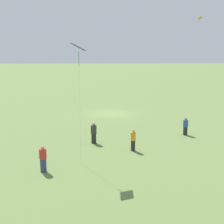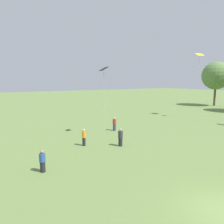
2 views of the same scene
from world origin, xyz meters
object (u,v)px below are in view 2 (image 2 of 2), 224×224
at_px(kite_2, 200,56).
at_px(person_3, 120,138).
at_px(person_0, 42,161).
at_px(person_4, 114,124).
at_px(kite_4, 104,71).
at_px(person_1, 84,137).

bearing_deg(kite_2, person_3, -95.51).
distance_m(person_0, kite_2, 32.72).
relative_size(person_0, person_3, 0.91).
height_order(person_4, kite_4, kite_4).
xyz_separation_m(person_4, kite_2, (-1.39, 18.38, 9.77)).
bearing_deg(kite_4, person_3, 37.00).
xyz_separation_m(person_4, kite_4, (1.32, -2.31, 6.75)).
height_order(person_3, kite_4, kite_4).
xyz_separation_m(person_3, person_4, (-5.96, 3.09, -0.01)).
bearing_deg(person_1, person_4, -97.30).
height_order(person_4, kite_2, kite_2).
relative_size(person_3, person_4, 1.01).
xyz_separation_m(person_3, kite_4, (-4.63, 0.78, 6.75)).
distance_m(person_3, kite_2, 24.70).
bearing_deg(person_0, person_3, -72.04).
bearing_deg(person_4, kite_4, -31.30).
relative_size(person_0, kite_2, 0.15).
xyz_separation_m(person_1, kite_4, (-2.60, 3.84, 6.75)).
relative_size(person_1, person_3, 0.97).
bearing_deg(person_3, person_1, -23.24).
distance_m(person_1, person_4, 7.29).
height_order(person_1, person_3, person_3).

